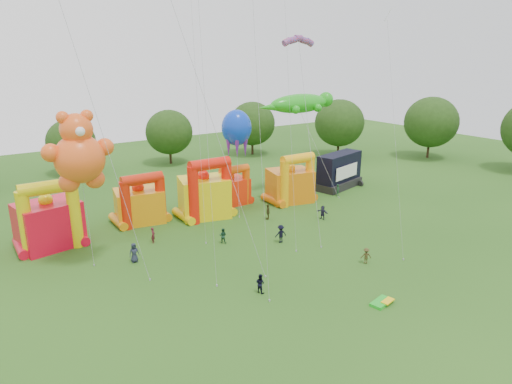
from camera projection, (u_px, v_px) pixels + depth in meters
ground at (376, 319)px, 34.11m from camera, size 160.00×160.00×0.00m
tree_ring at (365, 242)px, 32.14m from camera, size 122.99×125.08×12.07m
bouncy_castle_0 at (49, 221)px, 46.03m from camera, size 6.49×5.58×7.32m
bouncy_castle_1 at (140, 203)px, 53.02m from camera, size 6.00×5.15×6.13m
bouncy_castle_2 at (205, 194)px, 54.70m from camera, size 6.63×5.82×7.46m
bouncy_castle_3 at (230, 189)px, 59.54m from camera, size 4.56×3.67×5.40m
bouncy_castle_4 at (291, 183)px, 60.47m from camera, size 6.33×5.54×6.71m
stage_trailer at (339, 171)px, 66.81m from camera, size 8.53×4.89×5.17m
teddy_bear_kite at (79, 155)px, 39.55m from camera, size 6.11×4.33×14.53m
gecko_kite at (312, 136)px, 62.84m from camera, size 12.78×8.62×13.85m
octopus_kite at (237, 154)px, 56.08m from camera, size 3.85×5.45×12.58m
parafoil_kites at (212, 131)px, 39.82m from camera, size 28.20×10.37×27.63m
diamond_kites at (259, 96)px, 41.11m from camera, size 19.99×20.79×38.14m
folded_kite_bundle at (382, 302)px, 36.12m from camera, size 2.16×1.42×0.31m
spectator_0 at (134, 253)px, 43.11m from camera, size 0.99×0.69×1.92m
spectator_1 at (153, 235)px, 47.56m from camera, size 0.69×0.74×1.71m
spectator_2 at (223, 236)px, 47.53m from camera, size 1.00×0.99×1.63m
spectator_3 at (281, 234)px, 47.60m from camera, size 1.37×0.95×1.94m
spectator_4 at (268, 212)px, 54.31m from camera, size 1.08×1.10×1.85m
spectator_5 at (323, 212)px, 54.39m from camera, size 0.93×1.63×1.68m
spectator_6 at (314, 193)px, 61.98m from camera, size 0.89×0.73×1.56m
spectator_7 at (338, 190)px, 63.24m from camera, size 0.73×0.64×1.69m
spectator_8 at (260, 283)px, 37.63m from camera, size 0.87×0.97×1.67m
spectator_9 at (366, 256)px, 42.89m from camera, size 1.16×1.02×1.56m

